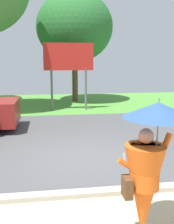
{
  "coord_description": "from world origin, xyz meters",
  "views": [
    {
      "loc": [
        -0.95,
        -6.89,
        2.66
      ],
      "look_at": [
        0.21,
        1.0,
        1.1
      ],
      "focal_mm": 43.23,
      "sensor_mm": 36.0,
      "label": 1
    }
  ],
  "objects": [
    {
      "name": "roadside_billboard",
      "position": [
        0.17,
        7.34,
        2.55
      ],
      "size": [
        2.6,
        0.12,
        3.5
      ],
      "color": "slate",
      "rests_on": "ground_plane"
    },
    {
      "name": "ground_plane",
      "position": [
        0.0,
        2.95,
        -0.05
      ],
      "size": [
        40.0,
        22.0,
        0.2
      ],
      "color": "#4C4C4F"
    },
    {
      "name": "monk_pedestrian",
      "position": [
        0.46,
        -3.36,
        1.11
      ],
      "size": [
        1.08,
        1.02,
        2.13
      ],
      "rotation": [
        0.0,
        0.0,
        0.22
      ],
      "color": "#E55B19",
      "rests_on": "ground_plane"
    },
    {
      "name": "tree_right_mid",
      "position": [
        0.8,
        10.37,
        4.6
      ],
      "size": [
        4.72,
        4.72,
        6.76
      ],
      "color": "brown",
      "rests_on": "ground_plane"
    }
  ]
}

